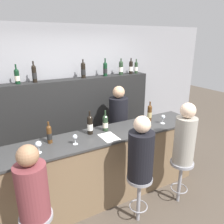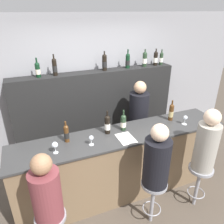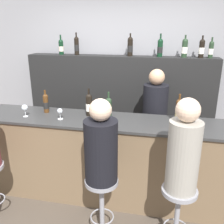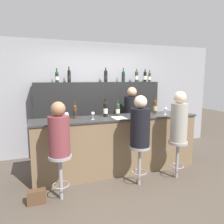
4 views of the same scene
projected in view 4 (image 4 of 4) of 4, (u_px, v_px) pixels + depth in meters
name	position (u px, v px, depth m)	size (l,w,h in m)	color
ground_plane	(123.00, 177.00, 3.94)	(16.00, 16.00, 0.00)	#4C4238
wall_back	(97.00, 98.00, 5.27)	(6.40, 0.05, 2.60)	gray
bar_counter	(117.00, 144.00, 4.13)	(3.11, 0.61, 1.06)	brown
back_bar_cabinet	(100.00, 118.00, 5.13)	(2.92, 0.28, 1.68)	black
wine_bottle_counter_0	(75.00, 112.00, 3.87)	(0.07, 0.07, 0.29)	#4C2D14
wine_bottle_counter_1	(106.00, 109.00, 4.06)	(0.08, 0.08, 0.34)	black
wine_bottle_counter_2	(118.00, 109.00, 4.14)	(0.08, 0.08, 0.31)	#233823
wine_bottle_counter_3	(155.00, 107.00, 4.42)	(0.07, 0.07, 0.33)	#4C2D14
wine_bottle_backbar_0	(57.00, 77.00, 4.66)	(0.08, 0.08, 0.30)	black
wine_bottle_backbar_1	(69.00, 76.00, 4.75)	(0.07, 0.07, 0.34)	black
wine_bottle_backbar_2	(106.00, 76.00, 5.03)	(0.08, 0.08, 0.33)	black
wine_bottle_backbar_3	(123.00, 76.00, 5.18)	(0.08, 0.08, 0.33)	black
wine_bottle_backbar_4	(136.00, 76.00, 5.30)	(0.08, 0.08, 0.31)	#233823
wine_bottle_backbar_5	(145.00, 76.00, 5.38)	(0.08, 0.08, 0.31)	black
wine_bottle_backbar_6	(150.00, 77.00, 5.42)	(0.07, 0.07, 0.28)	#233823
wine_glass_0	(66.00, 115.00, 3.62)	(0.07, 0.07, 0.15)	silver
wine_glass_1	(93.00, 114.00, 3.78)	(0.06, 0.06, 0.13)	silver
wine_glass_2	(166.00, 109.00, 4.27)	(0.07, 0.07, 0.14)	silver
tasting_menu	(119.00, 118.00, 3.93)	(0.21, 0.30, 0.00)	white
bar_stool_left	(60.00, 166.00, 3.15)	(0.33, 0.33, 0.67)	gray
guest_seated_left	(59.00, 132.00, 3.07)	(0.30, 0.30, 0.78)	brown
bar_stool_middle	(139.00, 155.00, 3.58)	(0.33, 0.33, 0.67)	gray
guest_seated_middle	(140.00, 124.00, 3.50)	(0.32, 0.32, 0.83)	black
bar_stool_right	(178.00, 150.00, 3.84)	(0.33, 0.33, 0.67)	gray
guest_seated_right	(179.00, 119.00, 3.75)	(0.29, 0.29, 0.88)	gray
bartender	(131.00, 125.00, 4.87)	(0.34, 0.34, 1.58)	black
handbag	(37.00, 197.00, 3.10)	(0.26, 0.12, 0.20)	#513823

